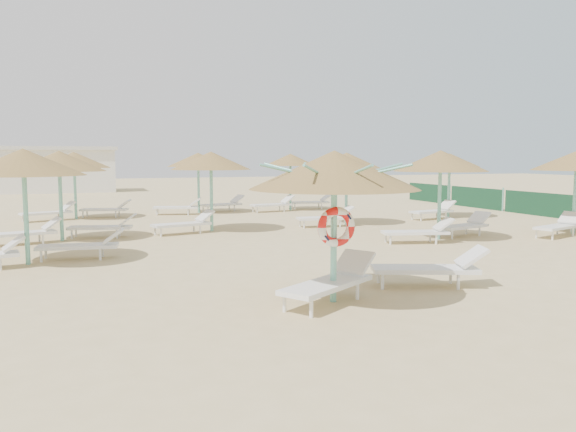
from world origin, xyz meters
name	(u,v)px	position (x,y,z in m)	size (l,w,h in m)	color
ground	(349,298)	(0.00, 0.00, 0.00)	(120.00, 120.00, 0.00)	tan
main_palapa	(334,171)	(-0.36, -0.09, 2.27)	(2.92, 2.92, 2.62)	#6EBEAC
lounger_main_a	(332,281)	(-0.40, -0.12, 0.37)	(2.17, 1.70, 0.78)	white
lounger_main_b	(432,267)	(1.93, 0.29, 0.38)	(2.25, 1.39, 0.79)	white
palapa_field	(267,163)	(1.82, 10.16, 2.29)	(20.66, 13.88, 2.71)	#6EBEAC
service_hut	(56,169)	(-6.00, 35.00, 1.64)	(8.40, 4.40, 3.25)	silver
windbreak_fence	(538,204)	(14.00, 9.96, 0.50)	(0.08, 19.84, 1.10)	#1A5033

